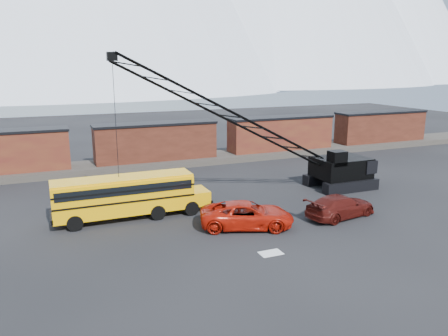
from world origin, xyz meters
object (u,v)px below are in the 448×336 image
object	(u,v)px
red_pickup	(247,215)
maroon_suv	(340,206)
school_bus	(129,195)
crawler_crane	(244,123)

from	to	relation	value
red_pickup	maroon_suv	size ratio (longest dim) A/B	1.12
red_pickup	maroon_suv	distance (m)	7.39
school_bus	red_pickup	distance (m)	8.85
school_bus	crawler_crane	size ratio (longest dim) A/B	0.49
school_bus	red_pickup	xyz separation A→B (m)	(7.23, -5.02, -0.89)
crawler_crane	school_bus	bearing A→B (deg)	-175.65
school_bus	crawler_crane	bearing A→B (deg)	4.35
red_pickup	maroon_suv	xyz separation A→B (m)	(7.35, -0.78, -0.06)
school_bus	red_pickup	bearing A→B (deg)	-34.79
school_bus	maroon_suv	xyz separation A→B (m)	(14.59, -5.81, -0.95)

